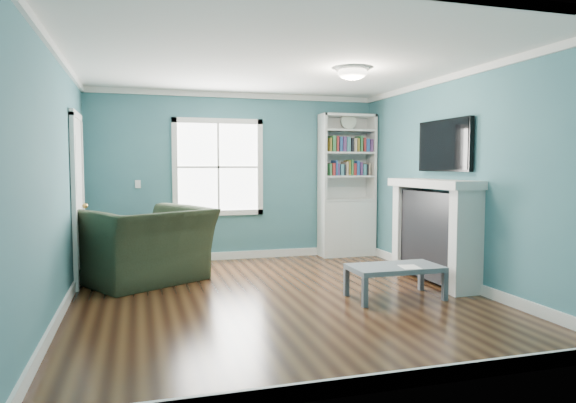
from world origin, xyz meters
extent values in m
plane|color=black|center=(0.00, 0.00, 0.00)|extent=(5.00, 5.00, 0.00)
plane|color=#386976|center=(0.00, 2.50, 1.30)|extent=(4.50, 0.00, 4.50)
plane|color=#386976|center=(0.00, -2.50, 1.30)|extent=(4.50, 0.00, 4.50)
plane|color=#386976|center=(-2.25, 0.00, 1.30)|extent=(0.00, 5.00, 5.00)
plane|color=#386976|center=(2.25, 0.00, 1.30)|extent=(0.00, 5.00, 5.00)
plane|color=white|center=(0.00, 0.00, 2.60)|extent=(5.00, 5.00, 0.00)
cube|color=white|center=(0.00, 2.48, 0.06)|extent=(4.50, 0.03, 0.12)
cube|color=white|center=(0.00, -2.48, 0.06)|extent=(4.50, 0.03, 0.12)
cube|color=white|center=(-2.23, 0.00, 0.06)|extent=(0.03, 5.00, 0.12)
cube|color=white|center=(2.23, 0.00, 0.06)|extent=(0.03, 5.00, 0.12)
cube|color=white|center=(0.00, 2.48, 2.56)|extent=(4.50, 0.04, 0.08)
cube|color=white|center=(-2.23, 0.00, 2.56)|extent=(0.04, 5.00, 0.08)
cube|color=white|center=(2.23, 0.00, 2.56)|extent=(0.04, 5.00, 0.08)
cube|color=white|center=(-0.30, 2.50, 1.45)|extent=(1.24, 0.01, 1.34)
cube|color=white|center=(-0.96, 2.48, 1.45)|extent=(0.08, 0.06, 1.50)
cube|color=white|center=(0.36, 2.48, 1.45)|extent=(0.08, 0.06, 1.50)
cube|color=white|center=(-0.30, 2.48, 0.74)|extent=(1.40, 0.06, 0.08)
cube|color=white|center=(-0.30, 2.48, 2.16)|extent=(1.40, 0.06, 0.08)
cube|color=white|center=(-0.30, 2.48, 1.45)|extent=(1.24, 0.03, 0.03)
cube|color=white|center=(-0.30, 2.48, 1.45)|extent=(0.03, 0.03, 1.34)
cube|color=silver|center=(1.77, 2.30, 0.45)|extent=(0.90, 0.35, 0.90)
cube|color=silver|center=(1.34, 2.30, 1.60)|extent=(0.04, 0.35, 1.40)
cube|color=silver|center=(2.20, 2.30, 1.60)|extent=(0.04, 0.35, 1.40)
cube|color=silver|center=(1.77, 2.46, 1.60)|extent=(0.90, 0.02, 1.40)
cube|color=silver|center=(1.77, 2.30, 2.28)|extent=(0.90, 0.35, 0.04)
cube|color=silver|center=(1.77, 2.30, 0.92)|extent=(0.84, 0.33, 0.03)
cube|color=silver|center=(1.77, 2.30, 1.30)|extent=(0.84, 0.33, 0.03)
cube|color=silver|center=(1.77, 2.30, 1.68)|extent=(0.84, 0.33, 0.03)
cube|color=silver|center=(1.77, 2.30, 2.04)|extent=(0.84, 0.33, 0.03)
cube|color=#33723F|center=(1.77, 2.28, 1.43)|extent=(0.70, 0.25, 0.22)
cube|color=maroon|center=(1.77, 2.28, 1.81)|extent=(0.70, 0.25, 0.22)
cylinder|color=beige|center=(1.77, 2.25, 2.19)|extent=(0.26, 0.06, 0.26)
cube|color=black|center=(2.09, 0.20, 0.60)|extent=(0.30, 1.20, 1.10)
cube|color=black|center=(2.07, 0.20, 0.40)|extent=(0.22, 0.65, 0.70)
cube|color=silver|center=(2.07, -0.47, 0.60)|extent=(0.36, 0.16, 1.20)
cube|color=silver|center=(2.07, 0.87, 0.60)|extent=(0.36, 0.16, 1.20)
cube|color=silver|center=(2.05, 0.20, 1.25)|extent=(0.44, 1.58, 0.10)
cube|color=black|center=(2.20, 0.20, 1.72)|extent=(0.06, 1.10, 0.65)
cube|color=silver|center=(-2.23, 1.40, 1.02)|extent=(0.04, 0.80, 2.05)
cube|color=white|center=(-2.22, 0.95, 1.02)|extent=(0.05, 0.08, 2.13)
cube|color=white|center=(-2.22, 1.85, 1.02)|extent=(0.05, 0.08, 2.13)
cube|color=white|center=(-2.22, 1.40, 2.09)|extent=(0.05, 0.98, 0.08)
sphere|color=#BF8C3F|center=(-2.17, 1.70, 0.95)|extent=(0.07, 0.07, 0.07)
ellipsoid|color=white|center=(0.90, 0.10, 2.54)|extent=(0.34, 0.34, 0.15)
cylinder|color=white|center=(0.90, 0.10, 2.58)|extent=(0.38, 0.38, 0.03)
cube|color=white|center=(-1.50, 2.48, 1.20)|extent=(0.08, 0.01, 0.12)
imported|color=black|center=(-1.43, 1.22, 0.63)|extent=(1.73, 1.55, 1.26)
cube|color=#4C525C|center=(0.75, -0.63, 0.16)|extent=(0.06, 0.06, 0.31)
cube|color=#4C525C|center=(1.70, -0.63, 0.16)|extent=(0.06, 0.06, 0.31)
cube|color=#4C525C|center=(0.75, -0.13, 0.16)|extent=(0.06, 0.06, 0.31)
cube|color=#4C525C|center=(1.70, -0.13, 0.16)|extent=(0.06, 0.06, 0.31)
cube|color=#4F5966|center=(1.22, -0.38, 0.34)|extent=(1.01, 0.55, 0.05)
cube|color=white|center=(1.33, -0.51, 0.37)|extent=(0.23, 0.27, 0.00)
camera|label=1|loc=(-1.50, -5.44, 1.47)|focal=32.00mm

